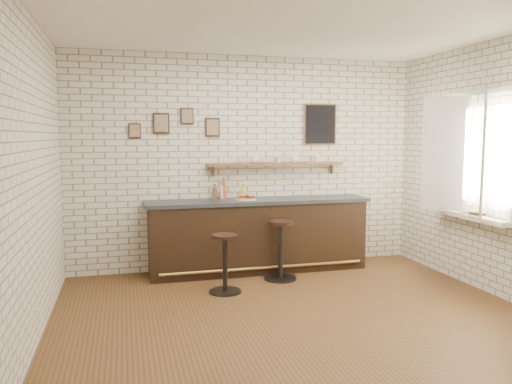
{
  "coord_description": "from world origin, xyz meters",
  "views": [
    {
      "loc": [
        -1.7,
        -4.91,
        1.88
      ],
      "look_at": [
        -0.16,
        0.9,
        1.2
      ],
      "focal_mm": 35.0,
      "sensor_mm": 36.0,
      "label": 1
    }
  ],
  "objects_px": {
    "bar_counter": "(258,235)",
    "book_lower": "(470,213)",
    "book_upper": "(469,211)",
    "bar_stool_right": "(280,248)",
    "bar_stool_left": "(225,262)",
    "shelf_cup_a": "(255,160)",
    "bitters_bottle_white": "(222,192)",
    "bitters_bottle_brown": "(215,193)",
    "shelf_cup_b": "(279,160)",
    "shelf_cup_c": "(294,160)",
    "condiment_bottle_yellow": "(243,192)",
    "sandwich_plate": "(246,199)",
    "ciabatta_sandwich": "(247,196)",
    "shelf_cup_d": "(317,159)",
    "bitters_bottle_amber": "(224,190)"
  },
  "relations": [
    {
      "from": "bitters_bottle_white",
      "to": "bar_stool_left",
      "type": "height_order",
      "value": "bitters_bottle_white"
    },
    {
      "from": "sandwich_plate",
      "to": "bitters_bottle_brown",
      "type": "distance_m",
      "value": 0.46
    },
    {
      "from": "bitters_bottle_amber",
      "to": "bar_stool_left",
      "type": "distance_m",
      "value": 1.3
    },
    {
      "from": "bitters_bottle_white",
      "to": "bar_counter",
      "type": "bearing_deg",
      "value": -22.56
    },
    {
      "from": "ciabatta_sandwich",
      "to": "bitters_bottle_white",
      "type": "relative_size",
      "value": 1.07
    },
    {
      "from": "shelf_cup_c",
      "to": "book_upper",
      "type": "distance_m",
      "value": 2.43
    },
    {
      "from": "bitters_bottle_white",
      "to": "condiment_bottle_yellow",
      "type": "xyz_separation_m",
      "value": [
        0.3,
        -0.0,
        -0.01
      ]
    },
    {
      "from": "bitters_bottle_white",
      "to": "bar_stool_left",
      "type": "xyz_separation_m",
      "value": [
        -0.17,
        -1.04,
        -0.73
      ]
    },
    {
      "from": "condiment_bottle_yellow",
      "to": "bar_stool_left",
      "type": "height_order",
      "value": "condiment_bottle_yellow"
    },
    {
      "from": "shelf_cup_b",
      "to": "book_lower",
      "type": "xyz_separation_m",
      "value": [
        1.94,
        -1.64,
        -0.61
      ]
    },
    {
      "from": "bar_stool_left",
      "to": "book_lower",
      "type": "distance_m",
      "value": 3.05
    },
    {
      "from": "ciabatta_sandwich",
      "to": "shelf_cup_c",
      "type": "xyz_separation_m",
      "value": [
        0.75,
        0.22,
        0.48
      ]
    },
    {
      "from": "shelf_cup_c",
      "to": "book_lower",
      "type": "relative_size",
      "value": 0.5
    },
    {
      "from": "shelf_cup_b",
      "to": "shelf_cup_a",
      "type": "bearing_deg",
      "value": 129.35
    },
    {
      "from": "bar_stool_left",
      "to": "bar_stool_right",
      "type": "xyz_separation_m",
      "value": [
        0.82,
        0.36,
        0.04
      ]
    },
    {
      "from": "bitters_bottle_white",
      "to": "shelf_cup_a",
      "type": "bearing_deg",
      "value": 0.41
    },
    {
      "from": "bitters_bottle_white",
      "to": "book_upper",
      "type": "height_order",
      "value": "bitters_bottle_white"
    },
    {
      "from": "bar_stool_left",
      "to": "bar_stool_right",
      "type": "height_order",
      "value": "bar_stool_right"
    },
    {
      "from": "bar_stool_right",
      "to": "book_upper",
      "type": "relative_size",
      "value": 3.16
    },
    {
      "from": "bar_counter",
      "to": "shelf_cup_a",
      "type": "relative_size",
      "value": 26.52
    },
    {
      "from": "shelf_cup_b",
      "to": "shelf_cup_d",
      "type": "distance_m",
      "value": 0.59
    },
    {
      "from": "ciabatta_sandwich",
      "to": "shelf_cup_d",
      "type": "bearing_deg",
      "value": 11.18
    },
    {
      "from": "sandwich_plate",
      "to": "book_lower",
      "type": "relative_size",
      "value": 1.28
    },
    {
      "from": "ciabatta_sandwich",
      "to": "book_lower",
      "type": "xyz_separation_m",
      "value": [
        2.46,
        -1.42,
        -0.12
      ]
    },
    {
      "from": "bar_stool_left",
      "to": "shelf_cup_a",
      "type": "height_order",
      "value": "shelf_cup_a"
    },
    {
      "from": "sandwich_plate",
      "to": "shelf_cup_c",
      "type": "bearing_deg",
      "value": 15.96
    },
    {
      "from": "shelf_cup_a",
      "to": "shelf_cup_b",
      "type": "relative_size",
      "value": 1.19
    },
    {
      "from": "ciabatta_sandwich",
      "to": "bitters_bottle_brown",
      "type": "xyz_separation_m",
      "value": [
        -0.41,
        0.21,
        0.03
      ]
    },
    {
      "from": "book_upper",
      "to": "shelf_cup_b",
      "type": "bearing_deg",
      "value": 172.73
    },
    {
      "from": "ciabatta_sandwich",
      "to": "bar_stool_right",
      "type": "height_order",
      "value": "ciabatta_sandwich"
    },
    {
      "from": "bitters_bottle_white",
      "to": "shelf_cup_a",
      "type": "height_order",
      "value": "shelf_cup_a"
    },
    {
      "from": "ciabatta_sandwich",
      "to": "bitters_bottle_brown",
      "type": "height_order",
      "value": "bitters_bottle_brown"
    },
    {
      "from": "sandwich_plate",
      "to": "book_upper",
      "type": "distance_m",
      "value": 2.84
    },
    {
      "from": "bitters_bottle_white",
      "to": "shelf_cup_c",
      "type": "distance_m",
      "value": 1.15
    },
    {
      "from": "book_upper",
      "to": "bar_stool_right",
      "type": "bearing_deg",
      "value": -171.22
    },
    {
      "from": "shelf_cup_a",
      "to": "shelf_cup_d",
      "type": "xyz_separation_m",
      "value": [
        0.94,
        0.0,
        0.0
      ]
    },
    {
      "from": "book_lower",
      "to": "sandwich_plate",
      "type": "bearing_deg",
      "value": 117.78
    },
    {
      "from": "bitters_bottle_brown",
      "to": "shelf_cup_b",
      "type": "height_order",
      "value": "shelf_cup_b"
    },
    {
      "from": "bitters_bottle_brown",
      "to": "shelf_cup_c",
      "type": "relative_size",
      "value": 1.89
    },
    {
      "from": "bitters_bottle_white",
      "to": "book_lower",
      "type": "relative_size",
      "value": 1.06
    },
    {
      "from": "bar_counter",
      "to": "book_upper",
      "type": "bearing_deg",
      "value": -31.73
    },
    {
      "from": "condiment_bottle_yellow",
      "to": "book_upper",
      "type": "xyz_separation_m",
      "value": [
        2.47,
        -1.62,
        -0.13
      ]
    },
    {
      "from": "book_lower",
      "to": "shelf_cup_c",
      "type": "bearing_deg",
      "value": 103.86
    },
    {
      "from": "shelf_cup_b",
      "to": "book_upper",
      "type": "bearing_deg",
      "value": -90.48
    },
    {
      "from": "sandwich_plate",
      "to": "bitters_bottle_amber",
      "type": "height_order",
      "value": "bitters_bottle_amber"
    },
    {
      "from": "sandwich_plate",
      "to": "bar_stool_right",
      "type": "distance_m",
      "value": 0.83
    },
    {
      "from": "bitters_bottle_white",
      "to": "book_lower",
      "type": "bearing_deg",
      "value": -30.6
    },
    {
      "from": "condiment_bottle_yellow",
      "to": "shelf_cup_d",
      "type": "bearing_deg",
      "value": 0.17
    },
    {
      "from": "bar_counter",
      "to": "bitters_bottle_amber",
      "type": "xyz_separation_m",
      "value": [
        -0.44,
        0.2,
        0.62
      ]
    },
    {
      "from": "bar_counter",
      "to": "book_lower",
      "type": "distance_m",
      "value": 2.75
    }
  ]
}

